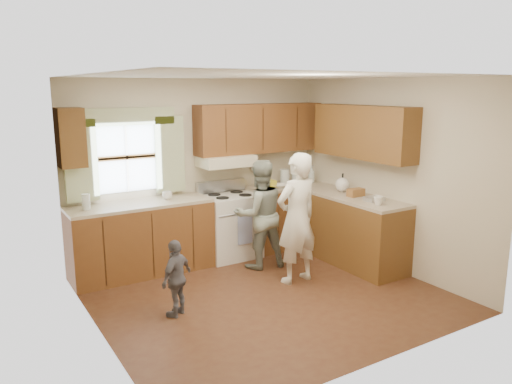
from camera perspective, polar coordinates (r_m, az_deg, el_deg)
room at (r=5.59m, az=1.29°, el=0.17°), size 3.80×3.80×3.80m
kitchen_fixtures at (r=6.88m, az=0.69°, el=-1.09°), size 3.80×2.25×2.15m
stove at (r=7.12m, az=-3.02°, el=-3.75°), size 0.76×0.67×1.07m
woman_left at (r=6.13m, az=4.70°, el=-3.02°), size 0.62×0.43×1.62m
woman_right at (r=6.63m, az=0.42°, el=-2.57°), size 0.79×0.67×1.46m
child at (r=5.39m, az=-9.06°, el=-9.67°), size 0.52×0.44×0.84m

